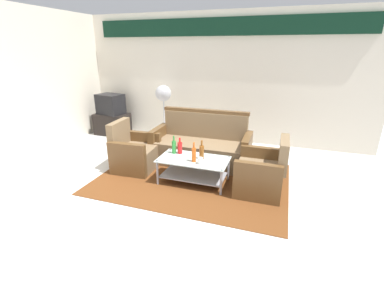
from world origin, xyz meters
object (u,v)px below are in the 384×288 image
object	(u,v)px
armchair_right	(262,174)
pedestal_fan	(163,97)
cup	(200,161)
bottle_green	(174,147)
bottle_orange	(194,154)
bottle_brown	(202,152)
armchair_left	(134,153)
bottle_red	(180,148)
couch	(201,147)
television	(111,104)
tv_stand	(113,124)
coffee_table	(194,167)

from	to	relation	value
armchair_right	pedestal_fan	xyz separation A→B (m)	(-2.40, 1.81, 0.73)
cup	pedestal_fan	size ratio (longest dim) A/B	0.08
bottle_green	bottle_orange	bearing A→B (deg)	-28.38
armchair_right	cup	size ratio (longest dim) A/B	8.50
bottle_green	cup	xyz separation A→B (m)	(0.54, -0.28, -0.06)
bottle_orange	bottle_green	distance (m)	0.48
bottle_brown	armchair_right	bearing A→B (deg)	0.39
armchair_left	bottle_red	distance (m)	0.91
couch	bottle_red	distance (m)	0.70
bottle_brown	bottle_orange	size ratio (longest dim) A/B	0.98
bottle_orange	cup	size ratio (longest dim) A/B	3.10
bottle_red	pedestal_fan	distance (m)	2.08
armchair_left	cup	bearing A→B (deg)	73.28
television	bottle_brown	bearing A→B (deg)	159.50
bottle_red	armchair_right	bearing A→B (deg)	-4.04
bottle_brown	bottle_green	xyz separation A→B (m)	(-0.50, 0.08, -0.00)
couch	armchair_right	xyz separation A→B (m)	(1.17, -0.74, -0.03)
armchair_left	tv_stand	bearing A→B (deg)	-139.00
bottle_green	armchair_right	bearing A→B (deg)	-2.86
couch	armchair_left	world-z (taller)	couch
coffee_table	bottle_green	world-z (taller)	bottle_green
armchair_left	bottle_brown	size ratio (longest dim) A/B	2.80
armchair_right	pedestal_fan	distance (m)	3.09
bottle_brown	tv_stand	distance (m)	3.38
coffee_table	bottle_red	world-z (taller)	bottle_red
bottle_red	bottle_orange	size ratio (longest dim) A/B	0.87
bottle_red	couch	bearing A→B (deg)	75.42
bottle_red	bottle_brown	bearing A→B (deg)	-14.05
bottle_red	bottle_orange	world-z (taller)	bottle_orange
coffee_table	bottle_orange	distance (m)	0.28
tv_stand	armchair_right	bearing A→B (deg)	-24.87
bottle_green	tv_stand	bearing A→B (deg)	144.47
armchair_right	television	xyz separation A→B (m)	(-3.80, 1.76, 0.47)
armchair_right	bottle_brown	xyz separation A→B (m)	(-0.94, -0.01, 0.24)
bottle_brown	pedestal_fan	xyz separation A→B (m)	(-1.47, 1.82, 0.49)
armchair_right	tv_stand	world-z (taller)	armchair_right
armchair_right	bottle_brown	bearing A→B (deg)	89.73
couch	television	size ratio (longest dim) A/B	2.68
tv_stand	armchair_left	bearing A→B (deg)	-46.08
bottle_green	television	distance (m)	2.92
coffee_table	cup	distance (m)	0.29
armchair_left	pedestal_fan	distance (m)	1.85
bottle_orange	cup	distance (m)	0.15
armchair_right	bottle_orange	size ratio (longest dim) A/B	2.74
coffee_table	television	xyz separation A→B (m)	(-2.75, 1.82, 0.49)
armchair_left	bottle_red	xyz separation A→B (m)	(0.88, -0.02, 0.22)
bottle_orange	pedestal_fan	bearing A→B (deg)	125.22
couch	tv_stand	xyz separation A→B (m)	(-2.63, 1.02, -0.06)
couch	armchair_right	size ratio (longest dim) A/B	2.13
coffee_table	armchair_left	bearing A→B (deg)	171.47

